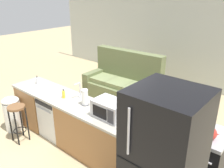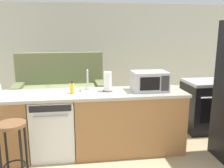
% 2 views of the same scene
% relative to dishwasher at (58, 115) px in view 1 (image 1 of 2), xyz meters
% --- Properties ---
extents(ground_plane, '(24.00, 24.00, 0.00)m').
position_rel_dishwasher_xyz_m(ground_plane, '(0.25, 0.00, -0.42)').
color(ground_plane, tan).
extents(wall_back, '(10.00, 0.06, 2.60)m').
position_rel_dishwasher_xyz_m(wall_back, '(0.55, 4.20, 0.88)').
color(wall_back, beige).
rests_on(wall_back, ground_plane).
extents(kitchen_counter, '(2.94, 0.66, 0.90)m').
position_rel_dishwasher_xyz_m(kitchen_counter, '(0.49, 0.00, -0.00)').
color(kitchen_counter, '#9E6B3D').
rests_on(kitchen_counter, ground_plane).
extents(dishwasher, '(0.58, 0.61, 0.84)m').
position_rel_dishwasher_xyz_m(dishwasher, '(0.00, 0.00, 0.00)').
color(dishwasher, silver).
rests_on(dishwasher, ground_plane).
extents(stove_range, '(0.76, 0.68, 0.90)m').
position_rel_dishwasher_xyz_m(stove_range, '(2.60, 0.55, 0.03)').
color(stove_range, black).
rests_on(stove_range, ground_plane).
extents(microwave, '(0.50, 0.37, 0.28)m').
position_rel_dishwasher_xyz_m(microwave, '(1.37, -0.00, 0.62)').
color(microwave, '#B7B7BC').
rests_on(microwave, kitchen_counter).
extents(sink_faucet, '(0.07, 0.18, 0.30)m').
position_rel_dishwasher_xyz_m(sink_faucet, '(0.49, 0.17, 0.61)').
color(sink_faucet, silver).
rests_on(sink_faucet, kitchen_counter).
extents(paper_towel_roll, '(0.14, 0.14, 0.28)m').
position_rel_dishwasher_xyz_m(paper_towel_roll, '(0.77, 0.04, 0.62)').
color(paper_towel_roll, '#4C4C51').
rests_on(paper_towel_roll, kitchen_counter).
extents(soap_bottle, '(0.06, 0.06, 0.18)m').
position_rel_dishwasher_xyz_m(soap_bottle, '(0.27, -0.02, 0.55)').
color(soap_bottle, yellow).
rests_on(soap_bottle, kitchen_counter).
extents(dish_soap_bottle, '(0.06, 0.06, 0.18)m').
position_rel_dishwasher_xyz_m(dish_soap_bottle, '(-0.71, 0.07, 0.55)').
color(dish_soap_bottle, silver).
rests_on(dish_soap_bottle, kitchen_counter).
extents(kettle, '(0.21, 0.17, 0.19)m').
position_rel_dishwasher_xyz_m(kettle, '(2.77, 0.42, 0.56)').
color(kettle, red).
rests_on(kettle, stove_range).
extents(bar_stool, '(0.32, 0.32, 0.74)m').
position_rel_dishwasher_xyz_m(bar_stool, '(-0.39, -0.63, 0.11)').
color(bar_stool, brown).
rests_on(bar_stool, ground_plane).
extents(trash_bin, '(0.35, 0.35, 0.74)m').
position_rel_dishwasher_xyz_m(trash_bin, '(-0.85, -0.51, -0.04)').
color(trash_bin, white).
rests_on(trash_bin, ground_plane).
extents(couch, '(2.03, 0.98, 1.27)m').
position_rel_dishwasher_xyz_m(couch, '(-0.07, 2.22, -0.03)').
color(couch, '#667047').
rests_on(couch, ground_plane).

